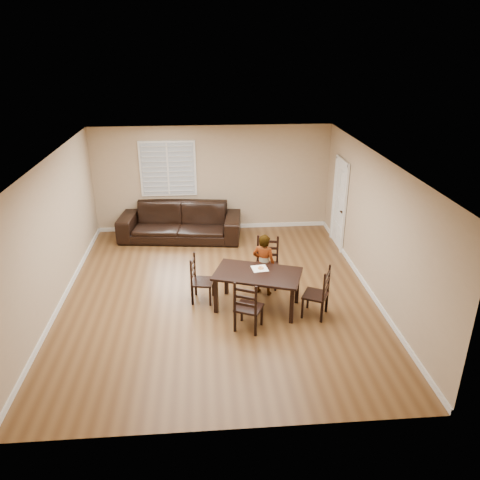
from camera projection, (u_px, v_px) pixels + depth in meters
name	position (u px, v px, depth m)	size (l,w,h in m)	color
ground	(218.00, 294.00, 9.24)	(7.00, 7.00, 0.00)	brown
room	(218.00, 204.00, 8.69)	(6.04, 7.04, 2.72)	tan
dining_table	(258.00, 277.00, 8.53)	(1.75, 1.32, 0.73)	black
chair_near	(267.00, 262.00, 9.49)	(0.54, 0.52, 1.02)	black
chair_far	(246.00, 310.00, 7.88)	(0.56, 0.54, 0.96)	black
chair_left	(197.00, 280.00, 8.86)	(0.46, 0.48, 0.93)	black
chair_right	(322.00, 295.00, 8.33)	(0.56, 0.57, 0.97)	black
child	(264.00, 264.00, 9.03)	(0.46, 0.30, 1.25)	gray
napkin	(260.00, 269.00, 8.65)	(0.28, 0.28, 0.00)	white
donut	(261.00, 268.00, 8.64)	(0.11, 0.11, 0.04)	#DC8E4F
sofa	(180.00, 222.00, 11.65)	(2.97, 1.16, 0.87)	black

